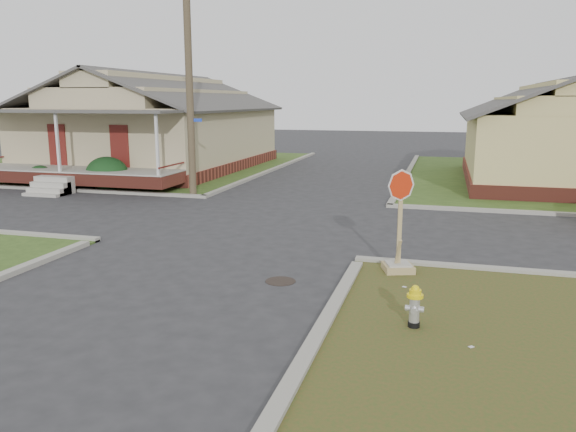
# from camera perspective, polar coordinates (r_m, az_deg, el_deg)

# --- Properties ---
(ground) EXTENTS (120.00, 120.00, 0.00)m
(ground) POSITION_cam_1_polar(r_m,az_deg,el_deg) (13.12, -9.44, -5.10)
(ground) COLOR #28282B
(ground) RESTS_ON ground
(verge_far_left) EXTENTS (19.00, 19.00, 0.05)m
(verge_far_left) POSITION_cam_1_polar(r_m,az_deg,el_deg) (34.85, -16.42, 5.05)
(verge_far_left) COLOR #314B1A
(verge_far_left) RESTS_ON ground
(curbs) EXTENTS (80.00, 40.00, 0.12)m
(curbs) POSITION_cam_1_polar(r_m,az_deg,el_deg) (17.63, -2.59, -0.63)
(curbs) COLOR gray
(curbs) RESTS_ON ground
(manhole) EXTENTS (0.64, 0.64, 0.01)m
(manhole) POSITION_cam_1_polar(r_m,az_deg,el_deg) (11.92, -0.77, -6.63)
(manhole) COLOR black
(manhole) RESTS_ON ground
(corner_house) EXTENTS (10.10, 15.50, 5.30)m
(corner_house) POSITION_cam_1_polar(r_m,az_deg,el_deg) (32.02, -13.29, 8.72)
(corner_house) COLOR brown
(corner_house) RESTS_ON ground
(side_house_yellow) EXTENTS (7.60, 11.60, 4.70)m
(side_house_yellow) POSITION_cam_1_polar(r_m,az_deg,el_deg) (28.28, 25.19, 7.40)
(side_house_yellow) COLOR brown
(side_house_yellow) RESTS_ON ground
(utility_pole) EXTENTS (1.80, 0.28, 9.00)m
(utility_pole) POSITION_cam_1_polar(r_m,az_deg,el_deg) (22.43, -10.02, 13.82)
(utility_pole) COLOR #453928
(utility_pole) RESTS_ON ground
(fire_hydrant) EXTENTS (0.27, 0.27, 0.73)m
(fire_hydrant) POSITION_cam_1_polar(r_m,az_deg,el_deg) (9.61, 12.75, -8.72)
(fire_hydrant) COLOR black
(fire_hydrant) RESTS_ON ground
(stop_sign) EXTENTS (0.64, 0.63, 2.27)m
(stop_sign) POSITION_cam_1_polar(r_m,az_deg,el_deg) (12.55, 11.18, -3.38)
(stop_sign) COLOR #9D8B55
(stop_sign) RESTS_ON ground
(hedge_left) EXTENTS (1.26, 1.03, 0.96)m
(hedge_left) POSITION_cam_1_polar(r_m,az_deg,el_deg) (27.10, -23.85, 3.85)
(hedge_left) COLOR #133414
(hedge_left) RESTS_ON verge_far_left
(hedge_right) EXTENTS (1.65, 1.35, 1.26)m
(hedge_right) POSITION_cam_1_polar(r_m,az_deg,el_deg) (25.32, -17.90, 4.13)
(hedge_right) COLOR #133414
(hedge_right) RESTS_ON verge_far_left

